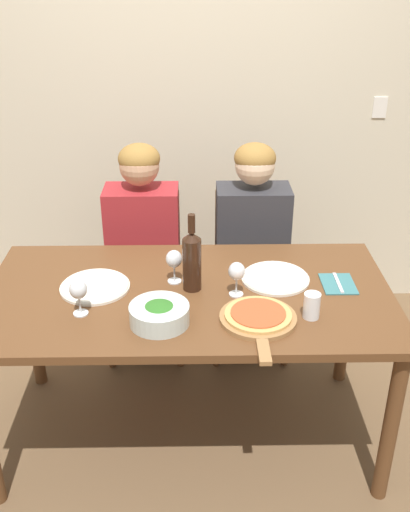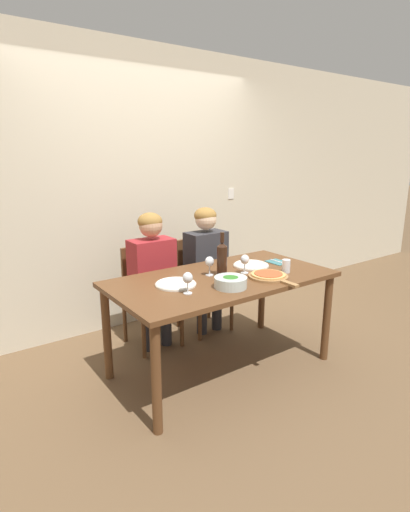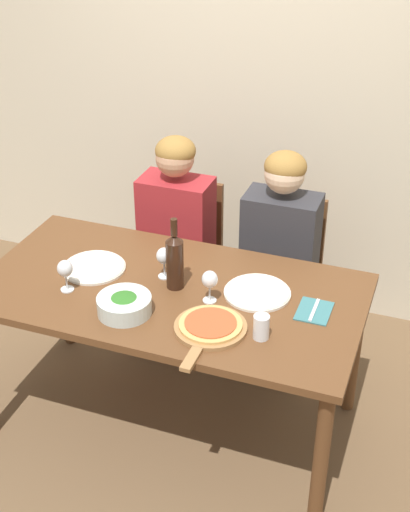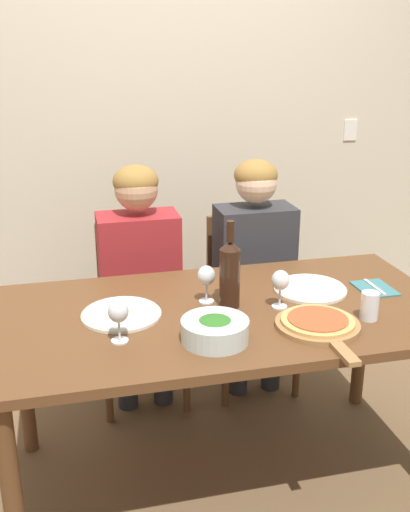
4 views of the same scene
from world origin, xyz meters
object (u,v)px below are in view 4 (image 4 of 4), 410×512
Objects in this scene: chair_right at (247,295)px; wine_glass_right at (280,282)px; chair_left at (139,305)px; dinner_plate_right at (310,289)px; pizza_on_board at (318,324)px; person_man at (255,257)px; fork_on_napkin at (375,288)px; broccoli_bowl at (215,330)px; wine_glass_left at (118,314)px; dinner_plate_left at (121,314)px; wine_glass_centre at (206,277)px; person_woman at (140,267)px; wine_bottle at (230,273)px; water_tumbler at (370,306)px.

wine_glass_right reaches higher than chair_right.
chair_left is 1.00× the size of chair_right.
pizza_on_board is at bearing -108.18° from dinner_plate_right.
fork_on_napkin is at bearing -63.00° from person_man.
wine_glass_left is at bearing 167.70° from broccoli_bowl.
chair_left is 1.00m from wine_glass_right.
wine_glass_left is at bearing -100.79° from chair_left.
broccoli_bowl is at bearing -12.30° from wine_glass_left.
person_man is (0.58, -0.11, 0.25)m from chair_left.
dinner_plate_left is 0.35m from wine_glass_centre.
wine_glass_right is 0.84× the size of fork_on_napkin.
dinner_plate_left is 0.72m from pizza_on_board.
person_woman reaches higher than pizza_on_board.
wine_glass_left is 1.10m from fork_on_napkin.
person_man is 0.73m from wine_bottle.
chair_left is at bearing 119.05° from wine_glass_right.
person_man is 0.96m from dinner_plate_left.
wine_bottle is at bearing 153.70° from water_tumbler.
pizza_on_board is at bearing -59.83° from person_woman.
chair_right is 0.89m from wine_glass_centre.
wine_glass_centre is at bearing 136.79° from pizza_on_board.
person_man is at bearing 94.79° from dinner_plate_right.
wine_glass_left is (-0.18, -0.83, 0.15)m from person_woman.
person_woman reaches higher than wine_bottle.
wine_glass_centre reaches higher than water_tumbler.
person_woman is 0.91m from broccoli_bowl.
broccoli_bowl is 0.38m from wine_glass_right.
pizza_on_board is (-0.06, -1.00, 0.31)m from chair_right.
dinner_plate_left reaches higher than fork_on_napkin.
dinner_plate_right is 0.67× the size of pizza_on_board.
fork_on_napkin is at bearing 0.79° from dinner_plate_left.
wine_bottle is at bearing 163.00° from wine_glass_right.
dinner_plate_left is (-0.15, -0.63, 0.06)m from person_woman.
chair_right is 1.05m from water_tumbler.
chair_left is at bearing 109.36° from wine_bottle.
pizza_on_board is (0.52, -0.89, 0.06)m from person_woman.
person_man is at bearing 79.25° from wine_glass_right.
wine_glass_centre is (0.19, -0.58, 0.15)m from person_woman.
person_woman is 8.03× the size of wine_glass_left.
wine_glass_left is 1.44× the size of water_tumbler.
dinner_plate_left is at bearing -175.58° from dinner_plate_right.
wine_bottle is 0.19m from wine_glass_right.
wine_glass_centre is (0.36, 0.25, 0.00)m from wine_glass_left.
chair_left is 0.64m from person_man.
pizza_on_board is at bearing -93.75° from person_man.
broccoli_bowl is 0.33m from wine_glass_centre.
chair_left is 8.45× the size of water_tumbler.
water_tumbler is at bearing 3.01° from broccoli_bowl.
dinner_plate_left is (-0.29, 0.27, -0.03)m from broccoli_bowl.
wine_glass_left reaches higher than chair_left.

